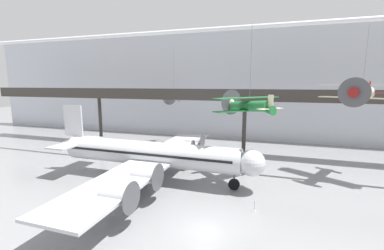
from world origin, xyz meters
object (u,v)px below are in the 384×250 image
Objects in this scene: suspended_plane_green_biplane at (249,106)px; suspended_plane_cream_biplane at (362,93)px; airliner_silver_main at (149,154)px; suspended_plane_silver_racer at (174,97)px; stanchion_barrier at (254,208)px.

suspended_plane_cream_biplane is at bearing -115.00° from suspended_plane_green_biplane.
airliner_silver_main is 13.95m from suspended_plane_green_biplane.
suspended_plane_silver_racer is 31.16m from stanchion_barrier.
suspended_plane_cream_biplane reaches higher than airliner_silver_main.
suspended_plane_green_biplane is at bearing -175.30° from suspended_plane_silver_racer.
airliner_silver_main is at bearing 161.48° from stanchion_barrier.
suspended_plane_silver_racer reaches higher than suspended_plane_green_biplane.
suspended_plane_green_biplane is 14.44m from suspended_plane_cream_biplane.
suspended_plane_silver_racer is at bearing -81.33° from suspended_plane_cream_biplane.
suspended_plane_cream_biplane is at bearing -150.38° from suspended_plane_silver_racer.
suspended_plane_green_biplane is (16.23, -16.01, -0.01)m from suspended_plane_silver_racer.
suspended_plane_silver_racer is 22.79m from suspended_plane_green_biplane.
suspended_plane_silver_racer is 31.38m from suspended_plane_cream_biplane.
airliner_silver_main is 2.91× the size of suspended_plane_silver_racer.
stanchion_barrier is at bearing 176.01° from suspended_plane_silver_racer.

